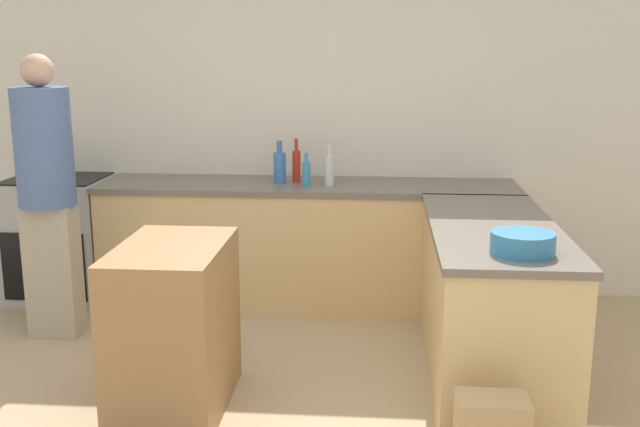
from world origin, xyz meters
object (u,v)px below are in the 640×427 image
Objects in this scene: water_bottle_blue at (280,166)px; island_table at (174,327)px; vinegar_bottle_clear at (329,169)px; hot_sauce_bottle at (296,165)px; dish_soap_bottle at (307,173)px; range_oven at (61,237)px; mixing_bowl at (523,243)px; person_by_range at (47,187)px.

island_table is at bearing -100.95° from water_bottle_blue.
island_table is at bearing -112.99° from vinegar_bottle_clear.
island_table is at bearing -104.20° from hot_sauce_bottle.
range_oven is at bearing 177.16° from dish_soap_bottle.
range_oven is 2.99× the size of water_bottle_blue.
dish_soap_bottle reaches higher than island_table.
range_oven reaches higher than island_table.
water_bottle_blue is at bearing -154.32° from hot_sauce_bottle.
hot_sauce_bottle reaches higher than island_table.
mixing_bowl is (1.71, -0.08, 0.50)m from island_table.
vinegar_bottle_clear is at bearing -26.91° from hot_sauce_bottle.
hot_sauce_bottle is at bearing 25.68° from water_bottle_blue.
range_oven is 3.04× the size of vinegar_bottle_clear.
person_by_range is (0.29, -0.78, 0.53)m from range_oven.
mixing_bowl is 2.24m from water_bottle_blue.
hot_sauce_bottle is 0.17× the size of person_by_range.
hot_sauce_bottle reaches higher than dish_soap_bottle.
range_oven is 1.93m from dish_soap_bottle.
water_bottle_blue is at bearing -0.16° from range_oven.
island_table is 1.76m from dish_soap_bottle.
vinegar_bottle_clear is (0.16, 0.02, 0.03)m from dish_soap_bottle.
range_oven is 3.54m from mixing_bowl.
water_bottle_blue is (-0.20, 0.09, 0.03)m from dish_soap_bottle.
water_bottle_blue is 0.36m from vinegar_bottle_clear.
mixing_bowl is 1.98m from vinegar_bottle_clear.
person_by_range reaches higher than vinegar_bottle_clear.
mixing_bowl is 2.05m from dish_soap_bottle.
water_bottle_blue is at bearing 29.49° from person_by_range.
person_by_range is at bearing -156.41° from dish_soap_bottle.
dish_soap_bottle reaches higher than mixing_bowl.
dish_soap_bottle is 0.13× the size of person_by_range.
person_by_range reaches higher than range_oven.
water_bottle_blue is at bearing 156.65° from dish_soap_bottle.
person_by_range reaches higher than mixing_bowl.
vinegar_bottle_clear is (-1.03, 1.69, 0.07)m from mixing_bowl.
hot_sauce_bottle is at bearing 29.21° from person_by_range.
vinegar_bottle_clear is (0.68, 1.61, 0.57)m from island_table.
mixing_bowl is at bearing -51.84° from water_bottle_blue.
dish_soap_bottle is 0.17m from hot_sauce_bottle.
vinegar_bottle_clear is (0.36, -0.07, -0.00)m from water_bottle_blue.
hot_sauce_bottle is at bearing 75.80° from island_table.
dish_soap_bottle is 0.77× the size of vinegar_bottle_clear.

